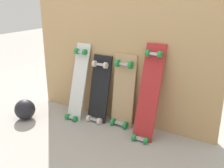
# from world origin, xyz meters

# --- Properties ---
(ground_plane) EXTENTS (12.00, 12.00, 0.00)m
(ground_plane) POSITION_xyz_m (0.00, 0.00, 0.00)
(ground_plane) COLOR #9E9991
(plywood_wall_panel) EXTENTS (1.92, 0.04, 1.76)m
(plywood_wall_panel) POSITION_xyz_m (0.00, 0.07, 0.88)
(plywood_wall_panel) COLOR tan
(plywood_wall_panel) RESTS_ON ground
(skateboard_white) EXTENTS (0.16, 0.30, 0.82)m
(skateboard_white) POSITION_xyz_m (-0.39, -0.09, 0.34)
(skateboard_white) COLOR silver
(skateboard_white) RESTS_ON ground
(skateboard_black) EXTENTS (0.21, 0.22, 0.72)m
(skateboard_black) POSITION_xyz_m (-0.17, -0.05, 0.29)
(skateboard_black) COLOR black
(skateboard_black) RESTS_ON ground
(skateboard_natural) EXTENTS (0.22, 0.17, 0.75)m
(skateboard_natural) POSITION_xyz_m (0.09, -0.02, 0.31)
(skateboard_natural) COLOR tan
(skateboard_natural) RESTS_ON ground
(skateboard_red) EXTENTS (0.18, 0.31, 0.89)m
(skateboard_red) POSITION_xyz_m (0.38, -0.10, 0.37)
(skateboard_red) COLOR #B22626
(skateboard_red) RESTS_ON ground
(rubber_ball) EXTENTS (0.21, 0.21, 0.21)m
(rubber_ball) POSITION_xyz_m (-0.81, -0.43, 0.10)
(rubber_ball) COLOR black
(rubber_ball) RESTS_ON ground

